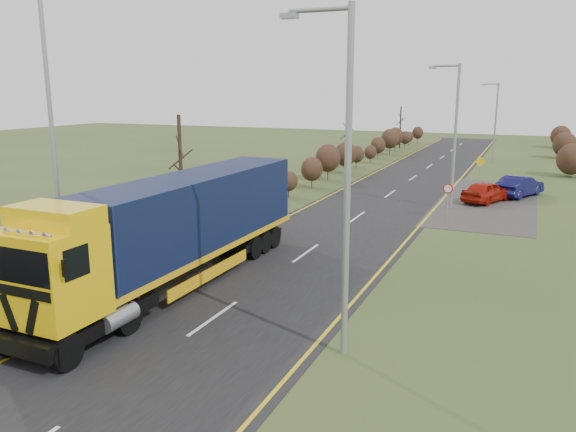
% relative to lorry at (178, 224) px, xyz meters
% --- Properties ---
extents(ground, '(160.00, 160.00, 0.00)m').
position_rel_lorry_xyz_m(ground, '(2.80, 1.72, -2.35)').
color(ground, '#32421C').
rests_on(ground, ground).
extents(road, '(8.00, 120.00, 0.02)m').
position_rel_lorry_xyz_m(road, '(2.80, 11.72, -2.34)').
color(road, black).
rests_on(road, ground).
extents(layby, '(6.00, 18.00, 0.02)m').
position_rel_lorry_xyz_m(layby, '(9.30, 21.72, -2.34)').
color(layby, '#312E2B').
rests_on(layby, ground).
extents(lane_markings, '(7.52, 116.00, 0.01)m').
position_rel_lorry_xyz_m(lane_markings, '(2.80, 11.41, -2.32)').
color(lane_markings, gold).
rests_on(lane_markings, road).
extents(hedgerow, '(2.24, 102.04, 6.05)m').
position_rel_lorry_xyz_m(hedgerow, '(-3.20, 9.62, -0.73)').
color(hedgerow, black).
rests_on(hedgerow, ground).
extents(lorry, '(2.89, 14.86, 4.14)m').
position_rel_lorry_xyz_m(lorry, '(0.00, 0.00, 0.00)').
color(lorry, black).
rests_on(lorry, ground).
extents(car_red_hatchback, '(3.17, 4.46, 1.41)m').
position_rel_lorry_xyz_m(car_red_hatchback, '(9.20, 21.29, -1.64)').
color(car_red_hatchback, '#9C1407').
rests_on(car_red_hatchback, ground).
extents(car_blue_sedan, '(3.21, 4.65, 1.45)m').
position_rel_lorry_xyz_m(car_blue_sedan, '(11.13, 24.31, -1.62)').
color(car_blue_sedan, '#0B0B3C').
rests_on(car_blue_sedan, ground).
extents(streetlight_near, '(1.98, 0.19, 9.30)m').
position_rel_lorry_xyz_m(streetlight_near, '(7.28, -2.95, 2.78)').
color(streetlight_near, gray).
rests_on(streetlight_near, ground).
extents(streetlight_mid, '(1.86, 0.18, 8.71)m').
position_rel_lorry_xyz_m(streetlight_mid, '(7.29, 18.30, 2.44)').
color(streetlight_mid, gray).
rests_on(streetlight_mid, ground).
extents(streetlight_far, '(1.69, 0.18, 7.87)m').
position_rel_lorry_xyz_m(streetlight_far, '(8.02, 43.23, 1.96)').
color(streetlight_far, gray).
rests_on(streetlight_far, ground).
extents(left_pole, '(0.16, 0.16, 10.64)m').
position_rel_lorry_xyz_m(left_pole, '(-3.60, -2.09, 2.97)').
color(left_pole, gray).
rests_on(left_pole, ground).
extents(speed_sign, '(0.56, 0.10, 2.04)m').
position_rel_lorry_xyz_m(speed_sign, '(7.56, 15.35, -0.95)').
color(speed_sign, gray).
rests_on(speed_sign, ground).
extents(warning_board, '(0.80, 0.11, 2.10)m').
position_rel_lorry_xyz_m(warning_board, '(8.06, 29.28, -1.05)').
color(warning_board, gray).
rests_on(warning_board, ground).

